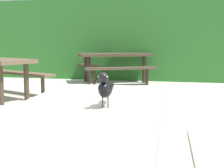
% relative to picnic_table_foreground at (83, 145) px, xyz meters
% --- Properties ---
extents(hedge_wall, '(28.00, 2.39, 2.16)m').
position_rel_picnic_table_foreground_xyz_m(hedge_wall, '(-0.34, 8.40, 0.53)').
color(hedge_wall, '#2D6B28').
rests_on(hedge_wall, ground).
extents(picnic_table_foreground, '(1.77, 1.84, 0.74)m').
position_rel_picnic_table_foreground_xyz_m(picnic_table_foreground, '(0.00, 0.00, 0.00)').
color(picnic_table_foreground, '#B2A893').
rests_on(picnic_table_foreground, ground).
extents(bird_grackle, '(0.08, 0.29, 0.18)m').
position_rel_picnic_table_foreground_xyz_m(bird_grackle, '(0.10, 0.05, 0.29)').
color(bird_grackle, black).
rests_on(bird_grackle, picnic_table_foreground).
extents(picnic_table_mid_left, '(2.26, 2.24, 0.74)m').
position_rel_picnic_table_foreground_xyz_m(picnic_table_mid_left, '(-1.32, 6.81, 0.00)').
color(picnic_table_mid_left, '#473828').
rests_on(picnic_table_mid_left, ground).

